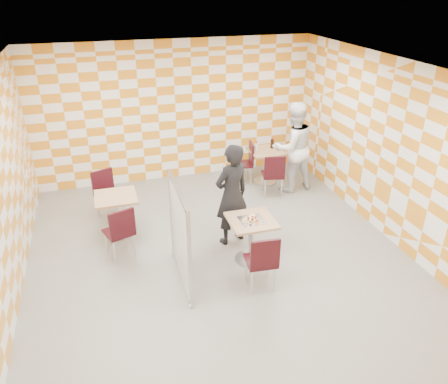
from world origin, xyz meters
name	(u,v)px	position (x,y,z in m)	size (l,w,h in m)	color
room_shell	(212,163)	(0.00, 0.54, 1.50)	(7.00, 7.00, 7.00)	gray
main_table	(251,233)	(0.46, -0.07, 0.51)	(0.70, 0.70, 0.75)	tan
second_table	(266,161)	(1.77, 2.63, 0.51)	(0.70, 0.70, 0.75)	tan
empty_table	(117,208)	(-1.50, 1.35, 0.51)	(0.70, 0.70, 0.75)	tan
chair_main_front	(263,259)	(0.36, -0.83, 0.54)	(0.45, 0.46, 0.92)	black
chair_second_front	(274,172)	(1.67, 1.93, 0.54)	(0.50, 0.51, 0.92)	black
chair_second_side	(246,160)	(1.35, 2.71, 0.54)	(0.49, 0.48, 0.92)	black
chair_empty_near	(120,229)	(-1.50, 0.56, 0.54)	(0.54, 0.55, 0.92)	black
chair_empty_far	(106,190)	(-1.64, 2.05, 0.54)	(0.55, 0.56, 0.92)	black
partition	(180,235)	(-0.70, -0.27, 0.79)	(0.08, 1.38, 1.55)	white
man_dark	(232,195)	(0.34, 0.57, 0.88)	(0.64, 0.42, 1.77)	black
man_white	(293,147)	(2.17, 2.16, 0.95)	(0.92, 0.72, 1.89)	white
pizza_on_foil	(252,219)	(0.46, -0.08, 0.77)	(0.40, 0.40, 0.04)	silver
sport_bottle	(256,146)	(1.57, 2.71, 0.84)	(0.06, 0.06, 0.20)	white
soda_bottle	(272,144)	(1.94, 2.73, 0.85)	(0.07, 0.07, 0.23)	black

